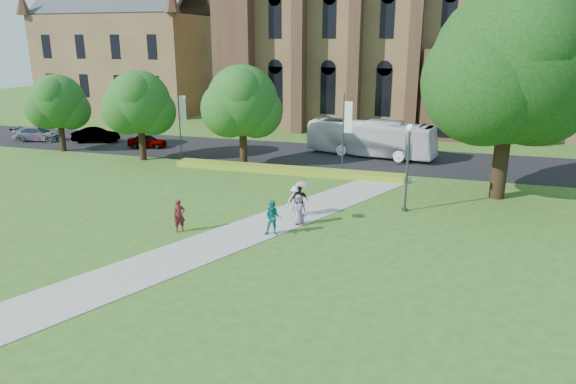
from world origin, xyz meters
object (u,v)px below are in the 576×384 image
(streetlamp, at_px, (408,157))
(tour_coach, at_px, (370,138))
(car_0, at_px, (147,141))
(pedestrian_0, at_px, (179,216))
(car_1, at_px, (96,135))
(car_2, at_px, (38,134))
(large_tree, at_px, (512,65))

(streetlamp, xyz_separation_m, tour_coach, (-4.19, 14.59, -1.70))
(car_0, bearing_deg, pedestrian_0, -153.90)
(streetlamp, xyz_separation_m, car_0, (-24.92, 12.09, -2.66))
(car_1, bearing_deg, pedestrian_0, -153.75)
(car_2, distance_m, pedestrian_0, 32.29)
(streetlamp, bearing_deg, car_1, 157.57)
(streetlamp, bearing_deg, car_0, 154.13)
(large_tree, height_order, car_1, large_tree)
(tour_coach, relative_size, pedestrian_0, 6.56)
(tour_coach, distance_m, car_2, 33.29)
(car_2, height_order, pedestrian_0, pedestrian_0)
(streetlamp, height_order, tour_coach, streetlamp)
(car_2, bearing_deg, streetlamp, -122.87)
(streetlamp, relative_size, pedestrian_0, 3.04)
(large_tree, xyz_separation_m, tour_coach, (-9.69, 10.09, -6.77))
(tour_coach, bearing_deg, pedestrian_0, 174.11)
(streetlamp, bearing_deg, pedestrian_0, -147.85)
(large_tree, xyz_separation_m, pedestrian_0, (-16.69, -11.53, -7.46))
(streetlamp, height_order, car_1, streetlamp)
(tour_coach, distance_m, car_1, 27.11)
(car_2, bearing_deg, car_1, -95.90)
(car_0, bearing_deg, tour_coach, -92.69)
(streetlamp, relative_size, car_2, 1.09)
(large_tree, distance_m, tour_coach, 15.54)
(car_1, relative_size, car_2, 0.91)
(streetlamp, bearing_deg, tour_coach, 106.02)
(car_2, relative_size, pedestrian_0, 2.79)
(large_tree, bearing_deg, tour_coach, 133.83)
(large_tree, distance_m, car_2, 44.16)
(large_tree, bearing_deg, car_0, 166.00)
(tour_coach, relative_size, car_1, 2.57)
(large_tree, relative_size, tour_coach, 1.17)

